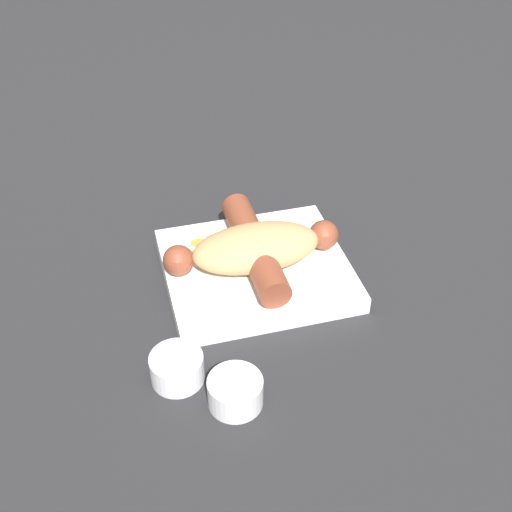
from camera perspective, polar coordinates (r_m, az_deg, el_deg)
name	(u,v)px	position (r m, az deg, el deg)	size (l,w,h in m)	color
ground_plane	(256,277)	(0.76, 0.00, -1.84)	(3.00, 3.00, 0.00)	#232326
food_tray	(256,270)	(0.75, 0.00, -1.22)	(0.21, 0.19, 0.02)	white
bread_roll	(258,247)	(0.73, 0.20, 0.81)	(0.15, 0.08, 0.05)	tan
sausage	(253,247)	(0.74, -0.29, 0.78)	(0.21, 0.17, 0.04)	brown
pickled_veggies	(208,244)	(0.77, -4.29, 1.08)	(0.06, 0.07, 0.01)	orange
condiment_cup_near	(177,369)	(0.64, -7.02, -9.95)	(0.05, 0.05, 0.03)	white
condiment_cup_far	(235,393)	(0.62, -1.84, -12.07)	(0.05, 0.05, 0.03)	white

